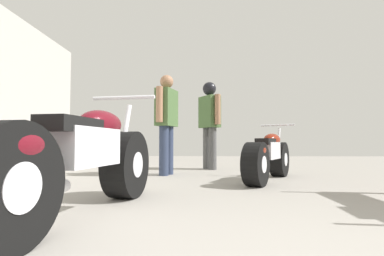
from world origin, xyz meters
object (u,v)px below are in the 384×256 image
at_px(motorcycle_black_naked, 268,157).
at_px(mechanic_with_helmet, 209,117).
at_px(mechanic_in_blue, 167,118).
at_px(motorcycle_maroon_cruiser, 82,161).

distance_m(motorcycle_black_naked, mechanic_with_helmet, 2.00).
relative_size(motorcycle_black_naked, mechanic_in_blue, 0.99).
relative_size(motorcycle_maroon_cruiser, mechanic_in_blue, 1.26).
relative_size(motorcycle_black_naked, mechanic_with_helmet, 0.94).
bearing_deg(motorcycle_black_naked, mechanic_with_helmet, 113.40).
distance_m(motorcycle_maroon_cruiser, motorcycle_black_naked, 2.64).
height_order(mechanic_in_blue, mechanic_with_helmet, mechanic_with_helmet).
relative_size(motorcycle_maroon_cruiser, mechanic_with_helmet, 1.19).
relative_size(motorcycle_maroon_cruiser, motorcycle_black_naked, 1.27).
xyz_separation_m(motorcycle_maroon_cruiser, mechanic_in_blue, (0.26, 2.67, 0.53)).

